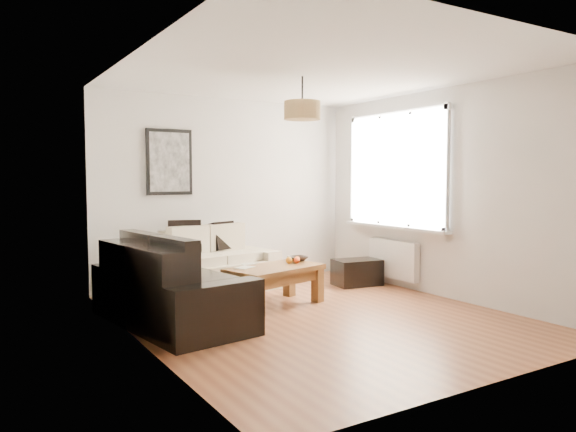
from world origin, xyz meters
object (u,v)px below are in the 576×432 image
sofa_leather (171,283)px  coffee_table (275,286)px  ottoman (357,272)px  loveseat_cream (213,261)px

sofa_leather → coffee_table: 1.31m
coffee_table → ottoman: (1.58, 0.45, -0.05)m
ottoman → sofa_leather: bearing=-168.7°
loveseat_cream → ottoman: loveseat_cream is taller
coffee_table → sofa_leather: bearing=-174.6°
sofa_leather → coffee_table: bearing=-92.9°
ottoman → coffee_table: bearing=-164.0°
sofa_leather → coffee_table: size_ratio=1.71×
loveseat_cream → sofa_leather: sofa_leather is taller
sofa_leather → ottoman: sofa_leather is taller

